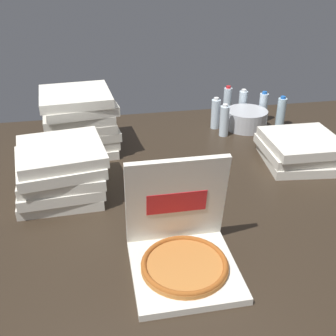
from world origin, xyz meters
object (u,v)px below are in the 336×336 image
Objects in this scene: water_bottle_5 at (263,107)px; water_bottle_3 at (216,114)px; water_bottle_0 at (224,121)px; open_pizza_box at (182,247)px; water_bottle_1 at (227,101)px; water_bottle_4 at (243,105)px; ice_bucket at (246,119)px; pizza_stack_center_far at (61,171)px; pizza_stack_right_far at (300,150)px; water_bottle_2 at (281,112)px; pizza_stack_left_mid at (80,121)px.

water_bottle_3 is at bearing -170.21° from water_bottle_5.
water_bottle_0 is 0.13m from water_bottle_3.
water_bottle_0 is at bearing 65.25° from open_pizza_box.
water_bottle_5 is (0.35, 0.06, 0.00)m from water_bottle_3.
water_bottle_4 is at bearing -47.97° from water_bottle_1.
open_pizza_box is 1.95× the size of water_bottle_1.
water_bottle_3 is at bearing 168.99° from ice_bucket.
pizza_stack_right_far is (1.27, 0.10, -0.05)m from pizza_stack_center_far.
water_bottle_2 is 1.00× the size of water_bottle_5.
ice_bucket is 1.29× the size of water_bottle_4.
water_bottle_3 is at bearing 34.68° from pizza_stack_center_far.
water_bottle_4 is (0.23, 0.13, 0.00)m from water_bottle_3.
pizza_stack_left_mid reaches higher than water_bottle_5.
ice_bucket is at bearing 102.64° from pizza_stack_right_far.
open_pizza_box is 1.15m from pizza_stack_left_mid.
open_pizza_box is 1.95× the size of water_bottle_3.
water_bottle_0 is (-0.30, 0.43, 0.02)m from pizza_stack_right_far.
water_bottle_5 is (0.15, 0.10, 0.04)m from ice_bucket.
pizza_stack_left_mid is 2.13× the size of water_bottle_2.
water_bottle_5 is at bearing 57.03° from open_pizza_box.
water_bottle_2 is 1.00× the size of water_bottle_3.
water_bottle_0 is (0.97, 0.53, -0.03)m from pizza_stack_center_far.
ice_bucket is at bearing 6.76° from pizza_stack_left_mid.
water_bottle_3 is 1.00× the size of water_bottle_4.
pizza_stack_left_mid reaches higher than water_bottle_4.
pizza_stack_right_far is 0.70m from water_bottle_4.
open_pizza_box is 0.92× the size of pizza_stack_left_mid.
water_bottle_1 is (1.11, 0.88, -0.03)m from pizza_stack_center_far.
open_pizza_box reaches higher than water_bottle_4.
pizza_stack_left_mid reaches higher than water_bottle_0.
pizza_stack_center_far is 1.04× the size of pizza_stack_right_far.
water_bottle_1 is 1.00× the size of water_bottle_2.
pizza_stack_left_mid is 1.24m from water_bottle_5.
water_bottle_1 and water_bottle_3 have the same top height.
pizza_stack_left_mid reaches higher than water_bottle_1.
water_bottle_3 is at bearing 10.83° from pizza_stack_left_mid.
water_bottle_2 is at bearing -7.13° from water_bottle_3.
water_bottle_2 and water_bottle_4 have the same top height.
water_bottle_4 is at bearing 96.78° from pizza_stack_right_far.
water_bottle_2 is (0.11, 0.50, 0.02)m from pizza_stack_right_far.
water_bottle_2 is at bearing 23.62° from pizza_stack_center_far.
pizza_stack_left_mid reaches higher than water_bottle_2.
pizza_stack_right_far is at bearing -83.22° from water_bottle_4.
water_bottle_1 is at bearing 38.59° from pizza_stack_center_far.
ice_bucket is (0.70, 1.22, -0.02)m from open_pizza_box.
pizza_stack_left_mid is at bearing -175.10° from water_bottle_2.
ice_bucket is 0.23m from water_bottle_2.
water_bottle_1 is at bearing 55.46° from water_bottle_3.
water_bottle_3 is (-0.15, -0.22, 0.00)m from water_bottle_1.
water_bottle_4 is at bearing 78.89° from ice_bucket.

